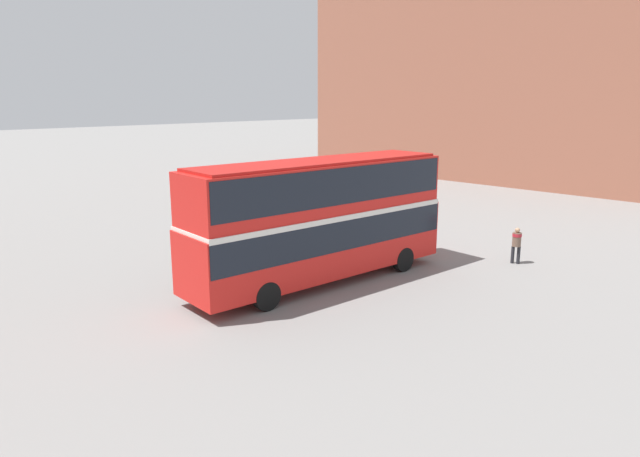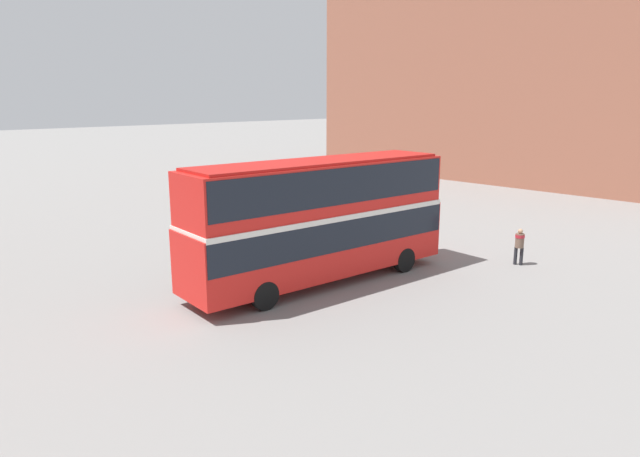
% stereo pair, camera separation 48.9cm
% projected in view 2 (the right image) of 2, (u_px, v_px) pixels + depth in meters
% --- Properties ---
extents(ground_plane, '(240.00, 240.00, 0.00)m').
position_uv_depth(ground_plane, '(331.00, 274.00, 22.96)').
color(ground_plane, gray).
extents(building_row_right, '(8.44, 34.42, 17.44)m').
position_uv_depth(building_row_right, '(503.00, 75.00, 48.01)').
color(building_row_right, '#935642').
rests_on(building_row_right, ground_plane).
extents(double_decker_bus, '(11.11, 3.42, 4.69)m').
position_uv_depth(double_decker_bus, '(320.00, 214.00, 21.33)').
color(double_decker_bus, red).
rests_on(double_decker_bus, ground_plane).
extents(pedestrian_foreground, '(0.50, 0.50, 1.57)m').
position_uv_depth(pedestrian_foreground, '(519.00, 243.00, 23.97)').
color(pedestrian_foreground, '#232328').
rests_on(pedestrian_foreground, ground_plane).
extents(parked_car_kerb_near, '(4.19, 2.34, 1.71)m').
position_uv_depth(parked_car_kerb_near, '(242.00, 201.00, 34.17)').
color(parked_car_kerb_near, navy).
rests_on(parked_car_kerb_near, ground_plane).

